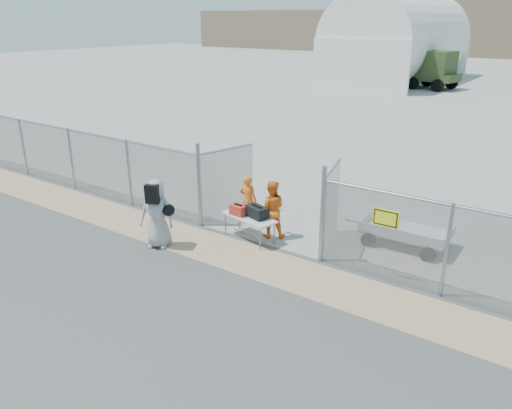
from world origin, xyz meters
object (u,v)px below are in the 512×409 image
Objects in this scene: security_worker_left at (248,200)px; folding_table at (249,228)px; security_worker_right at (271,209)px; visitor at (157,213)px; utility_trailer at (406,233)px.

folding_table is at bearing 120.15° from security_worker_left.
security_worker_left is at bearing 139.29° from folding_table.
visitor reaches higher than security_worker_right.
security_worker_left is 2.86m from visitor.
utility_trailer is at bearing 41.60° from folding_table.
security_worker_right is 0.57× the size of utility_trailer.
folding_table is 0.80m from security_worker_right.
security_worker_left is at bearing -53.03° from security_worker_right.
visitor reaches higher than folding_table.
security_worker_left reaches higher than utility_trailer.
security_worker_right reaches higher than utility_trailer.
visitor reaches higher than utility_trailer.
security_worker_left is 0.91× the size of security_worker_right.
security_worker_right is 3.11m from visitor.
security_worker_left is at bearing 43.94° from visitor.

